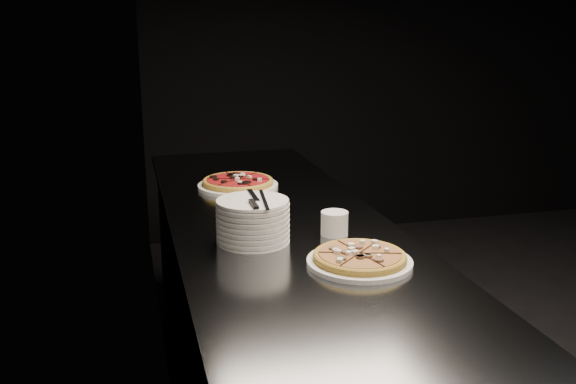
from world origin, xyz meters
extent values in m
cube|color=black|center=(-2.50, 0.00, 1.40)|extent=(0.02, 5.00, 2.80)
cube|color=black|center=(0.00, 2.50, 1.40)|extent=(5.00, 0.02, 2.80)
cube|color=slate|center=(-2.13, 0.00, 0.45)|extent=(0.70, 2.40, 0.90)
cube|color=slate|center=(-2.13, 0.00, 0.91)|extent=(0.74, 2.44, 0.02)
cylinder|color=white|center=(-2.01, -0.45, 0.93)|extent=(0.30, 0.30, 0.01)
cylinder|color=gold|center=(-2.01, -0.45, 0.94)|extent=(0.33, 0.33, 0.01)
torus|color=gold|center=(-2.01, -0.45, 0.95)|extent=(0.33, 0.33, 0.02)
cylinder|color=#D78F47|center=(-2.01, -0.45, 0.95)|extent=(0.29, 0.29, 0.01)
cylinder|color=white|center=(-2.19, 0.48, 0.93)|extent=(0.33, 0.33, 0.02)
cylinder|color=gold|center=(-2.19, 0.48, 0.94)|extent=(0.36, 0.36, 0.01)
torus|color=gold|center=(-2.19, 0.48, 0.95)|extent=(0.37, 0.37, 0.02)
cylinder|color=#AA181C|center=(-2.19, 0.48, 0.95)|extent=(0.32, 0.32, 0.01)
cylinder|color=white|center=(-2.26, -0.18, 0.93)|extent=(0.22, 0.22, 0.02)
cylinder|color=white|center=(-2.26, -0.18, 0.95)|extent=(0.22, 0.22, 0.02)
cylinder|color=white|center=(-2.26, -0.18, 0.96)|extent=(0.22, 0.22, 0.02)
cylinder|color=white|center=(-2.26, -0.18, 0.98)|extent=(0.22, 0.22, 0.02)
cylinder|color=white|center=(-2.26, -0.18, 1.00)|extent=(0.22, 0.22, 0.02)
cylinder|color=white|center=(-2.26, -0.18, 1.01)|extent=(0.22, 0.22, 0.02)
cylinder|color=white|center=(-2.26, -0.18, 1.03)|extent=(0.22, 0.22, 0.02)
cylinder|color=white|center=(-2.26, -0.18, 1.05)|extent=(0.22, 0.22, 0.02)
cube|color=#BABDC2|center=(-2.25, -0.13, 1.06)|extent=(0.02, 0.15, 0.00)
cube|color=black|center=(-2.27, -0.24, 1.06)|extent=(0.02, 0.09, 0.01)
cube|color=#BABDC2|center=(-2.22, -0.19, 1.06)|extent=(0.08, 0.22, 0.00)
cylinder|color=silver|center=(-1.99, -0.18, 0.96)|extent=(0.09, 0.09, 0.08)
cylinder|color=black|center=(-1.99, -0.18, 0.99)|extent=(0.07, 0.07, 0.01)
camera|label=1|loc=(-2.62, -2.03, 1.59)|focal=40.00mm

